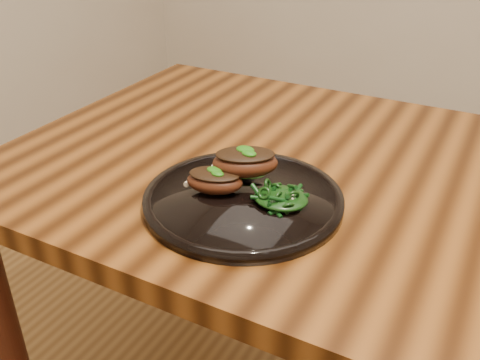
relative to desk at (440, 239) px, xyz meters
name	(u,v)px	position (x,y,z in m)	size (l,w,h in m)	color
desk	(440,239)	(0.00, 0.00, 0.00)	(1.60, 0.80, 0.75)	black
plate	(243,199)	(-0.28, -0.18, 0.09)	(0.31, 0.31, 0.02)	black
lamb_chop_front	(214,180)	(-0.33, -0.19, 0.12)	(0.10, 0.08, 0.04)	#471C0D
lamb_chop_back	(245,161)	(-0.30, -0.15, 0.14)	(0.12, 0.11, 0.05)	#471C0D
herb_smear	(241,170)	(-0.32, -0.11, 0.10)	(0.09, 0.06, 0.01)	#104707
greens_heap	(281,195)	(-0.22, -0.17, 0.11)	(0.08, 0.08, 0.03)	black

